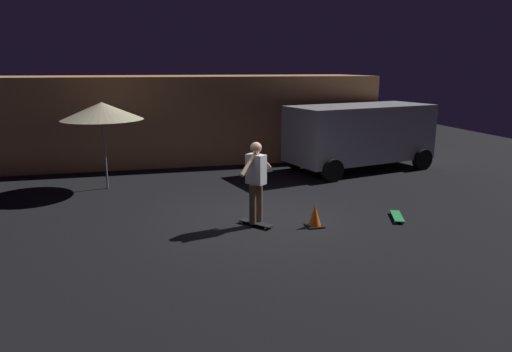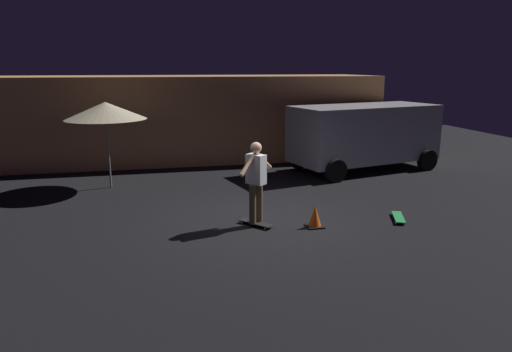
# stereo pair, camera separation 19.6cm
# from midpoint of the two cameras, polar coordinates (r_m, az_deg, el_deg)

# --- Properties ---
(ground_plane) EXTENTS (28.00, 28.00, 0.00)m
(ground_plane) POSITION_cam_midpoint_polar(r_m,az_deg,el_deg) (9.89, 1.09, -5.52)
(ground_plane) COLOR black
(low_building) EXTENTS (13.71, 3.52, 2.88)m
(low_building) POSITION_cam_midpoint_polar(r_m,az_deg,el_deg) (16.76, -8.82, 7.14)
(low_building) COLOR tan
(low_building) RESTS_ON ground_plane
(parked_van) EXTENTS (4.92, 3.11, 2.03)m
(parked_van) POSITION_cam_midpoint_polar(r_m,az_deg,el_deg) (14.96, 13.54, 5.12)
(parked_van) COLOR #B2B2B7
(parked_van) RESTS_ON ground_plane
(patio_umbrella) EXTENTS (2.10, 2.10, 2.30)m
(patio_umbrella) POSITION_cam_midpoint_polar(r_m,az_deg,el_deg) (12.79, -17.60, 7.66)
(patio_umbrella) COLOR slate
(patio_umbrella) RESTS_ON ground_plane
(skateboard_ridden) EXTENTS (0.65, 0.73, 0.07)m
(skateboard_ridden) POSITION_cam_midpoint_polar(r_m,az_deg,el_deg) (9.58, 0.59, -5.80)
(skateboard_ridden) COLOR black
(skateboard_ridden) RESTS_ON ground_plane
(skateboard_spare) EXTENTS (0.47, 0.80, 0.07)m
(skateboard_spare) POSITION_cam_midpoint_polar(r_m,az_deg,el_deg) (10.42, 17.64, -4.85)
(skateboard_spare) COLOR green
(skateboard_spare) RESTS_ON ground_plane
(skater) EXTENTS (0.82, 0.69, 1.67)m
(skater) POSITION_cam_midpoint_polar(r_m,az_deg,el_deg) (9.30, 0.60, -0.08)
(skater) COLOR brown
(skater) RESTS_ON skateboard_ridden
(traffic_cone) EXTENTS (0.34, 0.34, 0.46)m
(traffic_cone) POSITION_cam_midpoint_polar(r_m,az_deg,el_deg) (9.54, 7.84, -5.02)
(traffic_cone) COLOR black
(traffic_cone) RESTS_ON ground_plane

